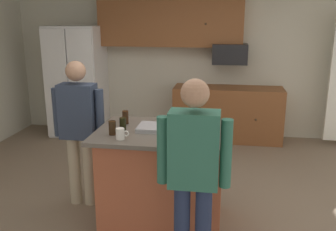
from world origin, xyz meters
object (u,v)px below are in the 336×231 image
person_guest_left (79,125)px  glass_dark_ale (180,132)px  refrigerator (77,81)px  microwave_over_range (230,54)px  person_host_foreground (194,168)px  glass_short_whisky (196,117)px  mug_blue_stoneware (174,119)px  glass_stout_tall (112,128)px  kitchen_island (163,176)px  glass_pilsner (123,125)px  serving_tray (161,128)px  tumbler_amber (125,117)px  mug_ceramic_white (120,134)px

person_guest_left → glass_dark_ale: 1.27m
refrigerator → microwave_over_range: 2.65m
person_guest_left → person_host_foreground: bearing=-23.2°
glass_short_whisky → mug_blue_stoneware: bearing=-171.5°
refrigerator → glass_short_whisky: refrigerator is taller
glass_stout_tall → kitchen_island: bearing=23.9°
refrigerator → glass_short_whisky: size_ratio=12.53×
microwave_over_range → glass_pilsner: 3.07m
person_host_foreground → serving_tray: size_ratio=3.69×
glass_stout_tall → person_guest_left: bearing=139.7°
microwave_over_range → person_guest_left: (-1.58, -2.56, -0.53)m
glass_pilsner → tumbler_amber: bearing=100.0°
glass_pilsner → glass_stout_tall: bearing=-119.2°
mug_blue_stoneware → tumbler_amber: tumbler_amber is taller
refrigerator → microwave_over_range: bearing=2.6°
mug_blue_stoneware → glass_short_whisky: bearing=8.5°
person_guest_left → tumbler_amber: size_ratio=11.86×
glass_stout_tall → serving_tray: bearing=27.4°
person_guest_left → glass_stout_tall: size_ratio=12.16×
kitchen_island → mug_blue_stoneware: mug_blue_stoneware is taller
microwave_over_range → glass_pilsner: size_ratio=4.16×
person_guest_left → serving_tray: bearing=0.7°
person_host_foreground → glass_pilsner: bearing=21.8°
tumbler_amber → glass_pilsner: size_ratio=1.01×
tumbler_amber → microwave_over_range: bearing=68.2°
person_host_foreground → serving_tray: (-0.40, 0.78, 0.07)m
glass_dark_ale → mug_ceramic_white: bearing=-175.8°
tumbler_amber → glass_stout_tall: (-0.02, -0.38, -0.00)m
refrigerator → glass_pilsner: 3.19m
kitchen_island → person_guest_left: size_ratio=0.81×
person_guest_left → mug_blue_stoneware: size_ratio=12.90×
mug_ceramic_white → glass_stout_tall: bearing=133.4°
glass_short_whisky → glass_pilsner: 0.77m
microwave_over_range → mug_ceramic_white: microwave_over_range is taller
glass_dark_ale → glass_short_whisky: glass_dark_ale is taller
refrigerator → glass_pilsner: bearing=-59.9°
mug_ceramic_white → glass_pilsner: size_ratio=0.91×
tumbler_amber → mug_ceramic_white: size_ratio=1.11×
serving_tray → glass_stout_tall: bearing=-152.6°
mug_blue_stoneware → glass_pilsner: glass_pilsner is taller
person_guest_left → person_host_foreground: person_host_foreground is taller
tumbler_amber → glass_pilsner: (0.05, -0.26, -0.00)m
mug_blue_stoneware → glass_dark_ale: glass_dark_ale is taller
serving_tray → refrigerator: bearing=126.3°
glass_stout_tall → glass_pilsner: bearing=60.8°
mug_ceramic_white → glass_pilsner: bearing=100.7°
refrigerator → mug_blue_stoneware: size_ratio=15.14×
tumbler_amber → glass_pilsner: bearing=-80.0°
refrigerator → serving_tray: 3.30m
glass_dark_ale → serving_tray: 0.38m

